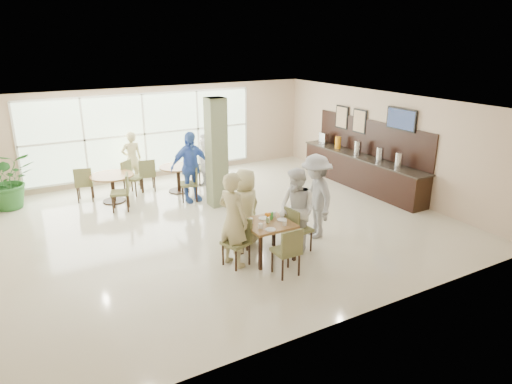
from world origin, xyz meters
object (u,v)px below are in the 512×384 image
buffet_counter (361,169)px  adult_a (190,167)px  round_table_left (112,181)px  potted_plant (8,180)px  teen_right (297,210)px  round_table_right (178,172)px  main_table (268,227)px  teen_left (233,220)px  adult_b (207,160)px  teen_far (245,207)px  teen_standing (316,196)px  adult_standing (132,159)px

buffet_counter → adult_a: bearing=164.5°
round_table_left → potted_plant: (-2.40, 0.83, 0.16)m
teen_right → adult_a: bearing=-175.7°
buffet_counter → teen_right: size_ratio=2.70×
round_table_right → adult_a: size_ratio=0.55×
main_table → teen_left: 0.78m
round_table_right → buffet_counter: size_ratio=0.22×
teen_left → teen_right: size_ratio=1.07×
round_table_right → teen_right: size_ratio=0.60×
main_table → adult_b: 4.87m
main_table → adult_a: size_ratio=0.48×
teen_right → teen_left: bearing=-99.0°
round_table_left → teen_far: teen_far is taller
buffet_counter → adult_a: size_ratio=2.48×
main_table → round_table_right: size_ratio=0.87×
round_table_left → teen_standing: (3.36, -4.46, 0.35)m
main_table → teen_right: (0.69, 0.02, 0.22)m
round_table_right → teen_left: size_ratio=0.56×
buffet_counter → adult_b: (-3.91, 2.25, 0.25)m
main_table → potted_plant: bearing=127.3°
round_table_left → teen_left: (1.19, -4.78, 0.35)m
round_table_left → teen_standing: bearing=-53.1°
round_table_left → adult_b: bearing=-1.0°
potted_plant → teen_right: size_ratio=0.85×
round_table_left → teen_far: size_ratio=0.69×
potted_plant → teen_standing: bearing=-42.6°
teen_standing → teen_left: bearing=-70.5°
potted_plant → teen_left: size_ratio=0.80×
buffet_counter → adult_b: 4.52m
adult_b → adult_standing: size_ratio=0.98×
round_table_left → adult_standing: 1.38m
round_table_left → adult_b: adult_b is taller
round_table_left → adult_a: bearing=-27.9°
main_table → adult_standing: (-1.08, 5.92, 0.17)m
round_table_left → buffet_counter: size_ratio=0.24×
teen_standing → adult_b: size_ratio=1.15×
teen_far → adult_b: bearing=-119.8°
adult_a → teen_far: bearing=-95.3°
teen_right → adult_b: bearing=171.7°
round_table_left → buffet_counter: 7.01m
round_table_right → buffet_counter: buffet_counter is taller
adult_a → adult_b: bearing=41.4°
main_table → teen_left: teen_left is taller
teen_left → adult_a: adult_a is taller
adult_a → adult_b: adult_a is taller
round_table_right → adult_standing: bearing=131.2°
round_table_left → teen_far: 4.46m
teen_left → teen_far: teen_left is taller
main_table → teen_left: size_ratio=0.49×
teen_far → adult_b: teen_far is taller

